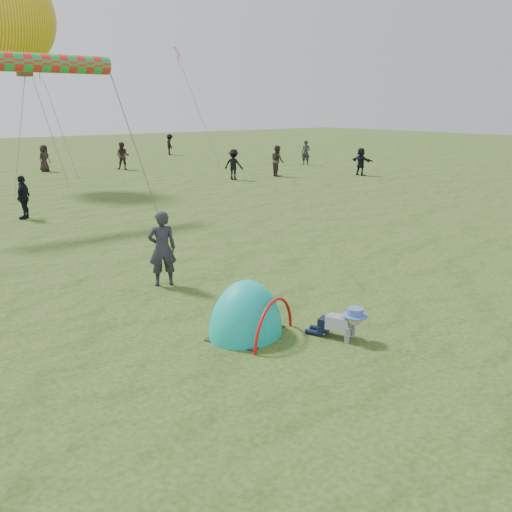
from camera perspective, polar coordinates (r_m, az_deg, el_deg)
ground at (r=9.94m, az=6.87°, el=-9.25°), size 140.00×140.00×0.00m
crawling_toddler at (r=10.32m, az=8.64°, el=-6.53°), size 0.84×0.97×0.62m
popup_tent at (r=10.51m, az=-1.02°, el=-7.77°), size 1.95×1.81×2.01m
standing_adult at (r=13.17m, az=-9.36°, el=0.74°), size 0.75×0.62×1.75m
crowd_person_3 at (r=48.59m, az=-8.61°, el=10.97°), size 0.93×1.24×1.70m
crowd_person_6 at (r=40.17m, az=5.00°, el=10.26°), size 0.65×0.73×1.67m
crowd_person_7 at (r=33.57m, az=2.16°, el=9.50°), size 0.91×1.03×1.78m
crowd_person_8 at (r=22.43m, az=-22.23°, el=5.45°), size 0.89×0.96×1.58m
crowd_person_11 at (r=34.47m, az=10.44°, el=9.27°), size 0.56×1.52×1.61m
crowd_person_13 at (r=37.92m, az=-13.18°, el=9.72°), size 1.08×1.05×1.75m
crowd_person_15 at (r=31.99m, az=-2.25°, el=9.14°), size 1.09×1.25×1.68m
crowd_person_16 at (r=38.23m, az=-20.42°, el=9.15°), size 0.95×0.82×1.65m
balloon_kite at (r=31.79m, az=-22.54°, el=20.61°), size 3.42×3.42×4.79m
rainbow_tube_kite at (r=21.83m, az=-22.44°, el=17.49°), size 6.22×0.64×0.64m
diamond_kite_5 at (r=42.22m, az=-7.88°, el=19.59°), size 0.79×0.79×0.65m
diamond_kite_6 at (r=38.29m, az=-20.93°, el=17.52°), size 0.86×0.86×0.70m
diamond_kite_7 at (r=34.96m, az=-22.08°, el=18.34°), size 0.95×0.95×0.78m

